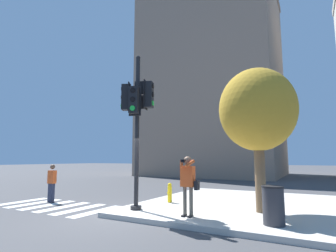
% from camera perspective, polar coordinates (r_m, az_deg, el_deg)
% --- Properties ---
extents(ground_plane, '(160.00, 160.00, 0.00)m').
position_cam_1_polar(ground_plane, '(8.93, -10.28, -18.75)').
color(ground_plane, '#424244').
extents(sidewalk_corner, '(8.00, 8.00, 0.15)m').
position_cam_1_polar(sidewalk_corner, '(10.64, 18.52, -16.19)').
color(sidewalk_corner, '#BCB7AD').
rests_on(sidewalk_corner, ground_plane).
extents(crosswalk_stripes, '(4.72, 2.38, 0.01)m').
position_cam_1_polar(crosswalk_stripes, '(11.43, -23.26, -15.71)').
color(crosswalk_stripes, silver).
rests_on(crosswalk_stripes, ground_plane).
extents(traffic_signal_pole, '(1.13, 1.14, 5.29)m').
position_cam_1_polar(traffic_signal_pole, '(9.11, -6.69, 3.79)').
color(traffic_signal_pole, black).
rests_on(traffic_signal_pole, sidewalk_corner).
extents(person_photographer, '(0.58, 0.54, 1.73)m').
position_cam_1_polar(person_photographer, '(7.88, 4.39, -11.62)').
color(person_photographer, black).
rests_on(person_photographer, sidewalk_corner).
extents(pedestrian_distant, '(0.34, 0.20, 1.57)m').
position_cam_1_polar(pedestrian_distant, '(12.40, -23.98, -11.10)').
color(pedestrian_distant, '#282D42').
rests_on(pedestrian_distant, ground_plane).
extents(street_tree, '(2.47, 2.47, 4.63)m').
position_cam_1_polar(street_tree, '(9.08, 18.85, 3.25)').
color(street_tree, brown).
rests_on(street_tree, sidewalk_corner).
extents(fire_hydrant, '(0.17, 0.23, 0.74)m').
position_cam_1_polar(fire_hydrant, '(10.41, 0.37, -14.31)').
color(fire_hydrant, yellow).
rests_on(fire_hydrant, sidewalk_corner).
extents(trash_bin, '(0.56, 0.56, 0.97)m').
position_cam_1_polar(trash_bin, '(7.43, 21.96, -15.73)').
color(trash_bin, '#2D2D33').
rests_on(trash_bin, sidewalk_corner).
extents(building_left, '(14.50, 13.54, 22.24)m').
position_cam_1_polar(building_left, '(32.60, 10.07, 9.53)').
color(building_left, gray).
rests_on(building_left, ground_plane).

